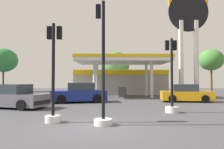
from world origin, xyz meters
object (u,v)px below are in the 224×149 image
Objects in this scene: traffic_signal_0 at (102,87)px; traffic_signal_2 at (171,89)px; station_pole_sign at (188,21)px; tree_2 at (210,60)px; tree_1 at (115,65)px; traffic_signal_1 at (53,84)px; car_4 at (13,97)px; tree_0 at (3,60)px; car_0 at (185,94)px; car_1 at (78,93)px.

traffic_signal_0 reaches higher than traffic_signal_2.
tree_2 is at bearing 54.75° from station_pole_sign.
traffic_signal_0 is 28.07m from tree_1.
tree_1 reaches higher than traffic_signal_1.
car_4 is 24.79m from tree_0.
car_0 is 0.65× the size of tree_1.
tree_0 is at bearing 130.88° from car_1.
car_1 is 1.16× the size of traffic_signal_2.
traffic_signal_0 is (2.43, -9.38, 0.83)m from car_1.
traffic_signal_0 is at bearing -122.07° from tree_2.
tree_2 is at bearing 42.25° from car_1.
traffic_signal_1 reaches higher than traffic_signal_2.
tree_0 is at bearing 144.89° from car_0.
traffic_signal_1 is at bearing -154.25° from traffic_signal_2.
car_0 is 20.33m from tree_2.
car_1 is 1.03× the size of car_4.
station_pole_sign reaches higher than traffic_signal_0.
traffic_signal_2 is at bearing -119.10° from tree_2.
station_pole_sign is at bearing 30.42° from car_1.
traffic_signal_1 is at bearing 165.10° from traffic_signal_0.
car_4 is at bearing 138.28° from traffic_signal_0.
tree_0 is (-27.05, 10.71, -3.65)m from station_pole_sign.
car_1 is 5.39m from car_4.
tree_1 is 0.96× the size of tree_2.
car_0 is at bearing 45.75° from traffic_signal_1.
car_4 is 0.66× the size of tree_0.
car_0 is at bearing -120.50° from tree_2.
traffic_signal_2 is (3.82, 3.49, -0.21)m from traffic_signal_0.
car_4 reaches higher than car_0.
station_pole_sign is 2.66× the size of traffic_signal_0.
car_0 is 0.93× the size of car_4.
tree_2 is at bearing 60.90° from traffic_signal_2.
tree_2 is at bearing 54.09° from traffic_signal_1.
tree_1 is at bearing 72.12° from car_4.
traffic_signal_1 is at bearing -134.25° from car_0.
tree_1 is (3.46, 18.53, 3.71)m from car_1.
traffic_signal_1 is (-2.20, 0.58, 0.09)m from traffic_signal_0.
traffic_signal_0 is 0.72× the size of tree_0.
traffic_signal_1 reaches higher than car_1.
station_pole_sign is at bearing 53.66° from traffic_signal_1.
station_pole_sign is at bearing -54.35° from tree_1.
tree_0 is at bearing 118.16° from car_4.
station_pole_sign is at bearing 68.34° from car_0.
station_pole_sign reaches higher than car_0.
traffic_signal_1 is (-11.56, -15.71, -7.20)m from station_pole_sign.
traffic_signal_0 is (6.19, -5.52, 0.86)m from car_4.
car_0 is at bearing -111.66° from station_pole_sign.
tree_0 reaches higher than car_4.
station_pole_sign is 15.84m from traffic_signal_2.
station_pole_sign is at bearing 66.62° from traffic_signal_2.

